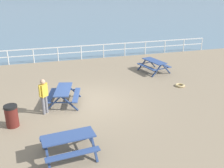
# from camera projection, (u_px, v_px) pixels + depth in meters

# --- Properties ---
(ground_plane) EXTENTS (30.00, 24.00, 0.20)m
(ground_plane) POSITION_uv_depth(u_px,v_px,m) (90.00, 103.00, 13.25)
(ground_plane) COLOR gray
(sea_band) EXTENTS (142.00, 90.00, 0.01)m
(sea_band) POSITION_uv_depth(u_px,v_px,m) (44.00, 7.00, 60.42)
(sea_band) COLOR slate
(sea_band) RESTS_ON ground
(seaward_railing) EXTENTS (23.07, 0.07, 1.08)m
(seaward_railing) POSITION_uv_depth(u_px,v_px,m) (70.00, 51.00, 19.88)
(seaward_railing) COLOR white
(seaward_railing) RESTS_ON ground
(picnic_table_near_left) EXTENTS (1.89, 2.11, 0.80)m
(picnic_table_near_left) POSITION_uv_depth(u_px,v_px,m) (63.00, 93.00, 12.81)
(picnic_table_near_left) COLOR #334C84
(picnic_table_near_left) RESTS_ON ground
(picnic_table_mid_centre) EXTENTS (1.89, 2.11, 0.80)m
(picnic_table_mid_centre) POSITION_uv_depth(u_px,v_px,m) (154.00, 63.00, 17.36)
(picnic_table_mid_centre) COLOR #334C84
(picnic_table_mid_centre) RESTS_ON ground
(picnic_table_far_left) EXTENTS (1.94, 1.70, 0.80)m
(picnic_table_far_left) POSITION_uv_depth(u_px,v_px,m) (69.00, 141.00, 8.96)
(picnic_table_far_left) COLOR #334C84
(picnic_table_far_left) RESTS_ON ground
(visitor) EXTENTS (0.41, 0.39, 1.66)m
(visitor) POSITION_uv_depth(u_px,v_px,m) (44.00, 94.00, 11.72)
(visitor) COLOR slate
(visitor) RESTS_ON ground
(litter_bin) EXTENTS (0.55, 0.55, 0.95)m
(litter_bin) POSITION_uv_depth(u_px,v_px,m) (12.00, 116.00, 10.82)
(litter_bin) COLOR #591E19
(litter_bin) RESTS_ON ground
(rope_coil) EXTENTS (0.55, 0.55, 0.11)m
(rope_coil) POSITION_uv_depth(u_px,v_px,m) (180.00, 85.00, 15.14)
(rope_coil) COLOR tan
(rope_coil) RESTS_ON ground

